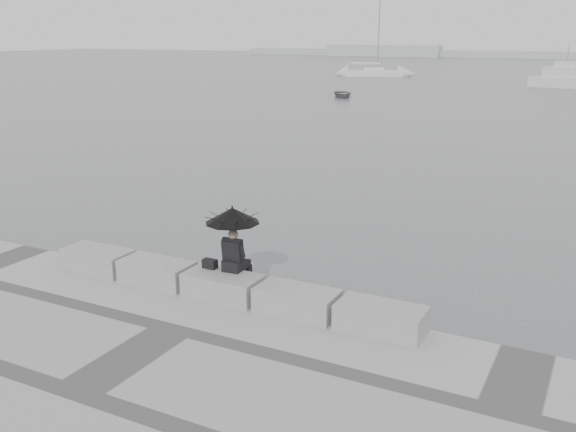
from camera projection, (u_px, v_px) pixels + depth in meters
The scene contains 12 objects.
ground at pixel (235, 311), 13.72m from camera, with size 360.00×360.00×0.00m, color #494C4F.
stone_block_far_left at pixel (98, 260), 14.64m from camera, with size 1.60×0.80×0.50m, color slate.
stone_block_left at pixel (157, 272), 13.88m from camera, with size 1.60×0.80×0.50m, color slate.
stone_block_centre at pixel (223, 286), 13.13m from camera, with size 1.60×0.80×0.50m, color slate.
stone_block_right at pixel (297, 301), 12.38m from camera, with size 1.60×0.80×0.50m, color slate.
stone_block_far_right at pixel (381, 319), 11.62m from camera, with size 1.60×0.80×0.50m, color slate.
seated_person at pixel (232, 225), 13.00m from camera, with size 1.13×1.13×1.39m.
bag at pixel (210, 264), 13.38m from camera, with size 0.30×0.17×0.19m, color black.
distant_landmass at pixel (558, 55), 148.95m from camera, with size 180.00×8.00×2.80m.
sailboat_left at pixel (374, 72), 88.62m from camera, with size 8.19×5.04×12.90m.
motor_cruiser at pixel (574, 80), 69.31m from camera, with size 9.36×4.70×4.50m.
dinghy at pixel (342, 94), 59.62m from camera, with size 3.53×1.49×0.60m, color gray.
Camera 1 is at (6.82, -10.69, 5.73)m, focal length 40.00 mm.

